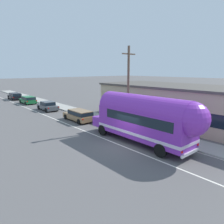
{
  "coord_description": "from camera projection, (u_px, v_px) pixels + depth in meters",
  "views": [
    {
      "loc": [
        -11.12,
        -11.54,
        6.15
      ],
      "look_at": [
        1.47,
        3.12,
        2.19
      ],
      "focal_mm": 33.21,
      "sensor_mm": 36.0,
      "label": 1
    }
  ],
  "objects": [
    {
      "name": "painted_bus",
      "position": [
        146.0,
        118.0,
        16.91
      ],
      "size": [
        2.63,
        11.24,
        4.12
      ],
      "color": "purple",
      "rests_on": "ground"
    },
    {
      "name": "lane_markings",
      "position": [
        68.0,
        118.0,
        26.84
      ],
      "size": [
        3.58,
        80.0,
        0.01
      ],
      "color": "silver",
      "rests_on": "ground"
    },
    {
      "name": "utility_pole",
      "position": [
        128.0,
        87.0,
        21.44
      ],
      "size": [
        1.8,
        0.24,
        8.5
      ],
      "color": "brown",
      "rests_on": "ground"
    },
    {
      "name": "car_lead",
      "position": [
        79.0,
        115.0,
        25.16
      ],
      "size": [
        2.01,
        4.71,
        1.37
      ],
      "color": "olive",
      "rests_on": "ground"
    },
    {
      "name": "car_fourth",
      "position": [
        15.0,
        96.0,
        43.43
      ],
      "size": [
        2.07,
        4.66,
        1.37
      ],
      "color": "black",
      "rests_on": "ground"
    },
    {
      "name": "sidewalk_slab",
      "position": [
        97.0,
        117.0,
        27.33
      ],
      "size": [
        2.5,
        90.0,
        0.15
      ],
      "primitive_type": "cube",
      "color": "#9E9B93",
      "rests_on": "ground"
    },
    {
      "name": "car_second",
      "position": [
        48.0,
        106.0,
        31.89
      ],
      "size": [
        1.99,
        4.44,
        1.37
      ],
      "color": "#474C51",
      "rests_on": "ground"
    },
    {
      "name": "car_third",
      "position": [
        28.0,
        100.0,
        38.0
      ],
      "size": [
        1.98,
        4.29,
        1.37
      ],
      "color": "#196633",
      "rests_on": "ground"
    },
    {
      "name": "ground_plane",
      "position": [
        123.0,
        146.0,
        16.91
      ],
      "size": [
        300.0,
        300.0,
        0.0
      ],
      "primitive_type": "plane",
      "color": "#565454"
    },
    {
      "name": "roadside_building",
      "position": [
        184.0,
        104.0,
        24.39
      ],
      "size": [
        8.6,
        21.73,
        4.34
      ],
      "color": "tan",
      "rests_on": "ground"
    }
  ]
}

